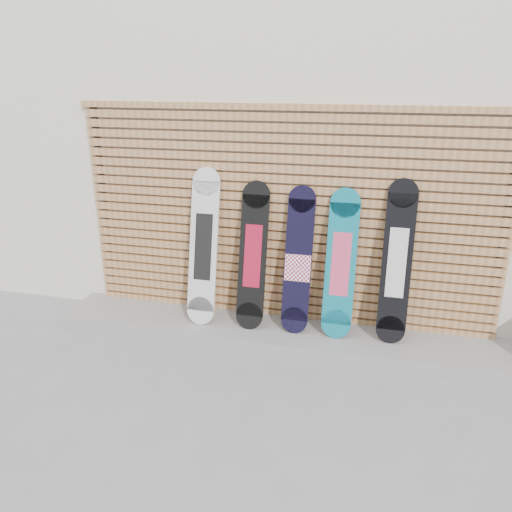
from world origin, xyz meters
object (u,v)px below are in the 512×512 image
object	(u,v)px
snowboard_3	(341,264)
snowboard_4	(397,263)
snowboard_1	(253,256)
snowboard_2	(298,262)
snowboard_0	(204,247)

from	to	relation	value
snowboard_3	snowboard_4	distance (m)	0.52
snowboard_1	snowboard_2	distance (m)	0.46
snowboard_0	snowboard_3	world-z (taller)	snowboard_0
snowboard_1	snowboard_0	bearing A→B (deg)	-178.74
snowboard_1	snowboard_3	bearing A→B (deg)	0.90
snowboard_1	snowboard_4	bearing A→B (deg)	1.21
snowboard_1	snowboard_4	xyz separation A→B (m)	(1.38, 0.03, 0.05)
snowboard_1	snowboard_2	bearing A→B (deg)	1.42
snowboard_0	snowboard_3	size ratio (longest dim) A/B	1.09
snowboard_2	snowboard_3	size ratio (longest dim) A/B	1.00
snowboard_1	snowboard_4	world-z (taller)	snowboard_4
snowboard_1	snowboard_3	size ratio (longest dim) A/B	1.02
snowboard_3	snowboard_4	world-z (taller)	snowboard_4
snowboard_0	snowboard_2	size ratio (longest dim) A/B	1.09
snowboard_1	snowboard_4	size ratio (longest dim) A/B	0.94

